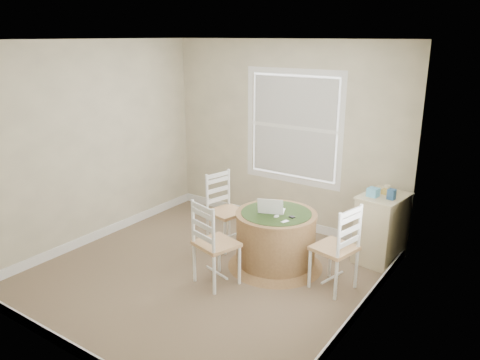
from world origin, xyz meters
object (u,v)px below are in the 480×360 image
Objects in this scene: corner_chest at (381,228)px; round_table at (276,237)px; chair_near at (216,243)px; chair_right at (334,248)px; chair_left at (227,212)px; laptop at (271,210)px.

round_table is at bearing -131.07° from corner_chest.
chair_near is 2.04m from corner_chest.
round_table is 0.78m from chair_right.
chair_left is 1.13× the size of corner_chest.
corner_chest is at bearing -162.24° from laptop.
corner_chest is (0.97, 0.85, 0.05)m from round_table.
round_table is 1.34× the size of corner_chest.
laptop is at bearing -82.40° from chair_right.
round_table is 1.19× the size of chair_right.
corner_chest is at bearing -54.64° from chair_left.
chair_near is at bearing -98.13° from round_table.
chair_left is at bearing -84.91° from chair_right.
laptop is (0.27, 0.70, 0.23)m from chair_near.
chair_near and chair_right have the same top height.
corner_chest is (0.20, 0.94, -0.05)m from chair_right.
laptop is 0.44× the size of corner_chest.
chair_near is (0.47, -0.84, 0.00)m from chair_left.
chair_near is at bearing -121.94° from corner_chest.
chair_near is at bearing -47.68° from chair_right.
chair_right is at bearing -134.82° from chair_near.
laptop is at bearing -132.17° from corner_chest.
corner_chest reaches higher than round_table.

